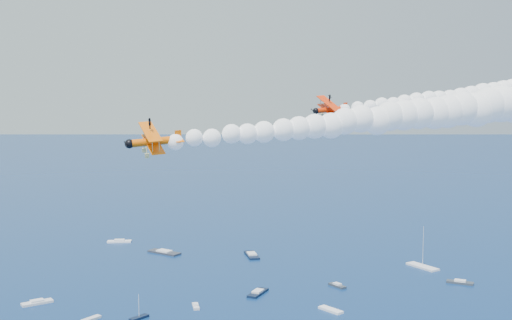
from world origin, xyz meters
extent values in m
cube|color=#303740|center=(94.28, 104.05, 0.35)|extent=(8.68, 7.48, 0.70)
cube|color=white|center=(42.82, 87.19, 0.35)|extent=(6.02, 8.15, 0.70)
cube|color=#2F363F|center=(52.67, 109.38, 0.35)|extent=(4.67, 6.87, 0.70)
cube|color=silver|center=(-42.31, 112.39, 0.35)|extent=(9.65, 6.16, 0.70)
cube|color=silver|center=(-25.73, 94.47, 0.35)|extent=(5.70, 5.33, 0.70)
cube|color=black|center=(-12.48, 92.53, 0.35)|extent=(5.89, 5.06, 0.70)
cube|color=white|center=(-17.45, 189.83, 0.35)|extent=(10.50, 4.63, 0.70)
cube|color=silver|center=(4.41, 98.82, 0.35)|extent=(1.88, 5.57, 0.70)
cube|color=#2C303B|center=(0.01, 166.54, 0.35)|extent=(13.04, 13.13, 0.70)
cube|color=white|center=(91.14, 125.00, 0.35)|extent=(8.32, 13.46, 0.70)
cube|color=black|center=(25.34, 107.48, 0.35)|extent=(8.60, 9.90, 0.70)
cube|color=black|center=(33.32, 154.81, 0.35)|extent=(4.06, 12.52, 0.70)
camera|label=1|loc=(-17.46, -86.46, 63.65)|focal=44.98mm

